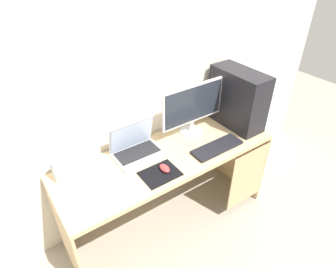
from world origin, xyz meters
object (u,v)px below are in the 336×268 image
Objects in this scene: laptop at (136,147)px; speaker at (58,171)px; keyboard at (217,147)px; mouse_left at (165,168)px; pc_tower at (237,98)px; monitor at (193,107)px.

laptop is 2.15× the size of speaker.
keyboard is 4.38× the size of mouse_left.
pc_tower is 2.92× the size of speaker.
mouse_left is (0.06, -0.29, -0.03)m from laptop.
pc_tower is 0.93m from laptop.
speaker is (-1.07, 0.05, -0.15)m from monitor.
laptop is (-0.51, 0.02, -0.18)m from monitor.
pc_tower is 1.48m from speaker.
pc_tower is 1.36× the size of laptop.
pc_tower is at bearing -5.65° from speaker.
speaker is at bearing 153.27° from mouse_left.
keyboard is 0.47m from mouse_left.
pc_tower is 0.47m from keyboard.
pc_tower is 1.16× the size of keyboard.
keyboard is (0.02, -0.28, -0.22)m from monitor.
laptop is at bearing 177.48° from monitor.
monitor reaches higher than speaker.
pc_tower is 5.06× the size of mouse_left.
keyboard is (0.53, -0.31, -0.04)m from laptop.
keyboard is (1.09, -0.33, -0.07)m from speaker.
monitor is 0.56m from mouse_left.
pc_tower reaches higher than laptop.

